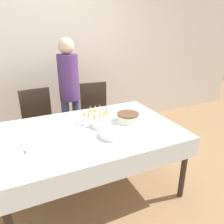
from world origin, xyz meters
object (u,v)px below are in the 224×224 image
(dining_chair_far_right, at_px, (96,112))
(dining_chair_far_left, at_px, (39,122))
(plate_stack_main, at_px, (113,134))
(person_standing, at_px, (69,86))
(birthday_cake, at_px, (128,117))
(champagne_tray, at_px, (96,115))
(plate_stack_dessert, at_px, (101,125))

(dining_chair_far_right, bearing_deg, dining_chair_far_left, 179.98)
(dining_chair_far_left, relative_size, plate_stack_main, 3.56)
(plate_stack_main, height_order, person_standing, person_standing)
(dining_chair_far_left, height_order, person_standing, person_standing)
(dining_chair_far_right, relative_size, birthday_cake, 3.92)
(birthday_cake, bearing_deg, dining_chair_far_left, 134.56)
(person_standing, bearing_deg, champagne_tray, -84.74)
(dining_chair_far_right, bearing_deg, birthday_cake, -86.49)
(birthday_cake, height_order, champagne_tray, champagne_tray)
(birthday_cake, xyz_separation_m, plate_stack_main, (-0.30, -0.25, -0.03))
(dining_chair_far_left, height_order, champagne_tray, dining_chair_far_left)
(dining_chair_far_left, height_order, birthday_cake, dining_chair_far_left)
(dining_chair_far_right, xyz_separation_m, birthday_cake, (0.05, -0.89, 0.25))
(dining_chair_far_left, relative_size, person_standing, 0.60)
(plate_stack_main, xyz_separation_m, person_standing, (-0.11, 1.20, 0.21))
(dining_chair_far_left, distance_m, plate_stack_main, 1.30)
(plate_stack_main, bearing_deg, birthday_cake, 39.72)
(dining_chair_far_right, bearing_deg, plate_stack_main, -102.17)
(plate_stack_dessert, height_order, person_standing, person_standing)
(plate_stack_dessert, bearing_deg, dining_chair_far_left, 121.33)
(dining_chair_far_right, xyz_separation_m, plate_stack_main, (-0.25, -1.14, 0.23))
(birthday_cake, height_order, plate_stack_main, birthday_cake)
(plate_stack_main, height_order, plate_stack_dessert, same)
(birthday_cake, relative_size, plate_stack_dessert, 1.28)
(champagne_tray, distance_m, person_standing, 0.85)
(dining_chair_far_right, xyz_separation_m, person_standing, (-0.36, 0.06, 0.44))
(birthday_cake, xyz_separation_m, champagne_tray, (-0.34, 0.12, 0.04))
(dining_chair_far_left, xyz_separation_m, birthday_cake, (0.88, -0.89, 0.25))
(birthday_cake, bearing_deg, plate_stack_main, -140.28)
(dining_chair_far_right, height_order, champagne_tray, dining_chair_far_right)
(dining_chair_far_right, bearing_deg, plate_stack_dessert, -107.19)
(dining_chair_far_right, xyz_separation_m, champagne_tray, (-0.28, -0.78, 0.30))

